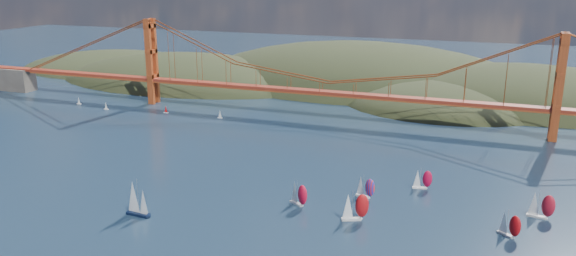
# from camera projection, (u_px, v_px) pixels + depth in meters

# --- Properties ---
(headlands) EXTENTS (725.00, 225.00, 96.00)m
(headlands) POSITION_uv_depth(u_px,v_px,m) (426.00, 109.00, 407.06)
(headlands) COLOR black
(headlands) RESTS_ON ground
(bridge) EXTENTS (552.00, 12.00, 55.00)m
(bridge) POSITION_uv_depth(u_px,v_px,m) (327.00, 65.00, 322.15)
(bridge) COLOR maroon
(bridge) RESTS_ON ground
(sloop_navy) EXTENTS (9.21, 5.37, 14.14)m
(sloop_navy) POSITION_uv_depth(u_px,v_px,m) (136.00, 199.00, 198.50)
(sloop_navy) COLOR black
(sloop_navy) RESTS_ON ground
(racer_0) EXTENTS (8.64, 6.59, 9.77)m
(racer_0) POSITION_uv_depth(u_px,v_px,m) (298.00, 194.00, 207.70)
(racer_0) COLOR silver
(racer_0) RESTS_ON ground
(racer_1) EXTENTS (9.77, 6.80, 10.94)m
(racer_1) POSITION_uv_depth(u_px,v_px,m) (355.00, 206.00, 194.98)
(racer_1) COLOR silver
(racer_1) RESTS_ON ground
(racer_2) EXTENTS (7.99, 6.86, 9.27)m
(racer_2) POSITION_uv_depth(u_px,v_px,m) (509.00, 224.00, 183.14)
(racer_2) COLOR silver
(racer_2) RESTS_ON ground
(racer_3) EXTENTS (7.77, 4.13, 8.72)m
(racer_3) POSITION_uv_depth(u_px,v_px,m) (422.00, 179.00, 223.67)
(racer_3) COLOR silver
(racer_3) RESTS_ON ground
(racer_4) EXTENTS (9.18, 4.67, 10.31)m
(racer_4) POSITION_uv_depth(u_px,v_px,m) (541.00, 205.00, 196.84)
(racer_4) COLOR silver
(racer_4) RESTS_ON ground
(racer_rwb) EXTENTS (8.18, 4.99, 9.16)m
(racer_rwb) POSITION_uv_depth(u_px,v_px,m) (365.00, 187.00, 214.92)
(racer_rwb) COLOR white
(racer_rwb) RESTS_ON ground
(distant_boat_0) EXTENTS (3.00, 2.00, 4.70)m
(distant_boat_0) POSITION_uv_depth(u_px,v_px,m) (79.00, 101.00, 366.45)
(distant_boat_0) COLOR silver
(distant_boat_0) RESTS_ON ground
(distant_boat_1) EXTENTS (3.00, 2.00, 4.70)m
(distant_boat_1) POSITION_uv_depth(u_px,v_px,m) (106.00, 106.00, 352.40)
(distant_boat_1) COLOR silver
(distant_boat_1) RESTS_ON ground
(distant_boat_2) EXTENTS (3.00, 2.00, 4.70)m
(distant_boat_2) POSITION_uv_depth(u_px,v_px,m) (166.00, 109.00, 343.82)
(distant_boat_2) COLOR silver
(distant_boat_2) RESTS_ON ground
(distant_boat_3) EXTENTS (3.00, 2.00, 4.70)m
(distant_boat_3) POSITION_uv_depth(u_px,v_px,m) (220.00, 114.00, 331.97)
(distant_boat_3) COLOR silver
(distant_boat_3) RESTS_ON ground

